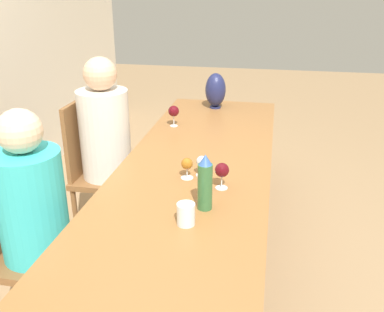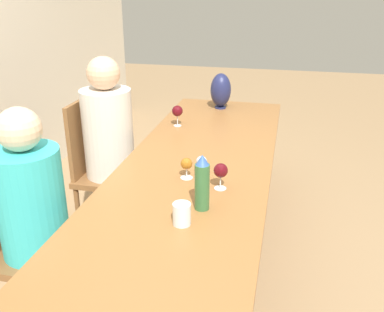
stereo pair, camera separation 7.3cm
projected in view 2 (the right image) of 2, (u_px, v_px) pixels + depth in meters
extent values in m
plane|color=#937551|center=(192.00, 278.00, 2.71)|extent=(14.00, 14.00, 0.00)
cube|color=#936033|center=(191.00, 176.00, 2.44)|extent=(3.18, 0.89, 0.04)
cylinder|color=#936033|center=(265.00, 148.00, 3.85)|extent=(0.07, 0.07, 0.69)
cylinder|color=#936033|center=(191.00, 142.00, 4.00)|extent=(0.07, 0.07, 0.69)
cylinder|color=#336638|center=(202.00, 187.00, 2.01)|extent=(0.07, 0.07, 0.23)
cone|color=#33599E|center=(202.00, 160.00, 1.96)|extent=(0.06, 0.06, 0.05)
cylinder|color=silver|center=(182.00, 214.00, 1.91)|extent=(0.08, 0.08, 0.10)
cylinder|color=#1E234C|center=(220.00, 107.00, 3.66)|extent=(0.10, 0.10, 0.01)
ellipsoid|color=#1E234C|center=(221.00, 90.00, 3.60)|extent=(0.17, 0.17, 0.28)
cylinder|color=silver|center=(187.00, 178.00, 2.37)|extent=(0.07, 0.07, 0.00)
cylinder|color=silver|center=(187.00, 173.00, 2.36)|extent=(0.01, 0.01, 0.06)
sphere|color=#995B19|center=(187.00, 164.00, 2.34)|extent=(0.07, 0.07, 0.07)
cylinder|color=silver|center=(220.00, 188.00, 2.25)|extent=(0.06, 0.06, 0.00)
cylinder|color=silver|center=(220.00, 182.00, 2.24)|extent=(0.01, 0.01, 0.07)
sphere|color=#510C14|center=(221.00, 170.00, 2.21)|extent=(0.08, 0.08, 0.08)
cylinder|color=silver|center=(178.00, 126.00, 3.22)|extent=(0.06, 0.06, 0.00)
cylinder|color=silver|center=(177.00, 120.00, 3.20)|extent=(0.01, 0.01, 0.08)
sphere|color=#510C14|center=(177.00, 111.00, 3.18)|extent=(0.08, 0.08, 0.08)
cylinder|color=silver|center=(201.00, 175.00, 2.40)|extent=(0.07, 0.07, 0.00)
cylinder|color=silver|center=(201.00, 170.00, 2.39)|extent=(0.01, 0.01, 0.06)
sphere|color=silver|center=(202.00, 161.00, 2.37)|extent=(0.06, 0.06, 0.06)
cube|color=brown|center=(39.00, 253.00, 2.22)|extent=(0.44, 0.44, 0.04)
cylinder|color=brown|center=(93.00, 272.00, 2.44)|extent=(0.04, 0.04, 0.42)
cylinder|color=brown|center=(33.00, 263.00, 2.52)|extent=(0.04, 0.04, 0.42)
cube|color=brown|center=(112.00, 176.00, 3.08)|extent=(0.44, 0.44, 0.04)
cube|color=brown|center=(82.00, 137.00, 3.02)|extent=(0.40, 0.03, 0.53)
cylinder|color=brown|center=(129.00, 220.00, 2.96)|extent=(0.04, 0.04, 0.42)
cylinder|color=brown|center=(146.00, 195.00, 3.30)|extent=(0.04, 0.04, 0.42)
cylinder|color=brown|center=(78.00, 214.00, 3.04)|extent=(0.04, 0.04, 0.42)
cylinder|color=brown|center=(101.00, 190.00, 3.38)|extent=(0.04, 0.04, 0.42)
cube|color=#2D2D38|center=(54.00, 287.00, 2.29)|extent=(0.25, 0.18, 0.46)
cylinder|color=#33B7BC|center=(31.00, 203.00, 2.10)|extent=(0.34, 0.34, 0.55)
sphere|color=beige|center=(19.00, 129.00, 1.96)|extent=(0.21, 0.21, 0.21)
cube|color=#2D2D38|center=(121.00, 203.00, 3.15)|extent=(0.26, 0.19, 0.46)
cylinder|color=beige|center=(108.00, 133.00, 2.96)|extent=(0.35, 0.35, 0.62)
sphere|color=#D6A884|center=(103.00, 73.00, 2.80)|extent=(0.22, 0.22, 0.22)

